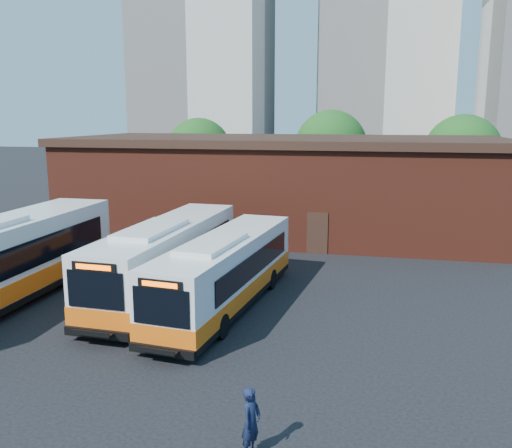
% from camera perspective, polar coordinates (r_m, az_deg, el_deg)
% --- Properties ---
extents(ground, '(220.00, 220.00, 0.00)m').
position_cam_1_polar(ground, '(19.02, -7.58, -12.88)').
color(ground, black).
extents(bus_west, '(2.93, 13.71, 3.72)m').
position_cam_1_polar(bus_west, '(24.87, -25.06, -3.93)').
color(bus_west, silver).
rests_on(bus_west, ground).
extents(bus_midwest, '(3.04, 12.25, 3.31)m').
position_cam_1_polar(bus_midwest, '(24.27, -9.35, -3.81)').
color(bus_midwest, silver).
rests_on(bus_midwest, ground).
extents(bus_mideast, '(3.52, 11.52, 3.10)m').
position_cam_1_polar(bus_mideast, '(22.28, -3.24, -5.30)').
color(bus_mideast, silver).
rests_on(bus_mideast, ground).
extents(transit_worker, '(0.55, 0.69, 1.68)m').
position_cam_1_polar(transit_worker, '(13.27, -0.51, -20.10)').
color(transit_worker, '#111833').
rests_on(transit_worker, ground).
extents(depot_building, '(28.60, 12.60, 6.40)m').
position_cam_1_polar(depot_building, '(37.05, 2.90, 4.27)').
color(depot_building, maroon).
rests_on(depot_building, ground).
extents(tree_west, '(6.00, 6.00, 7.65)m').
position_cam_1_polar(tree_west, '(50.98, -6.02, 7.70)').
color(tree_west, '#382314').
rests_on(tree_west, ground).
extents(tree_mid, '(6.56, 6.56, 8.36)m').
position_cam_1_polar(tree_mid, '(50.51, 7.87, 8.11)').
color(tree_mid, '#382314').
rests_on(tree_mid, ground).
extents(tree_east, '(6.24, 6.24, 7.96)m').
position_cam_1_polar(tree_east, '(47.86, 20.89, 7.02)').
color(tree_east, '#382314').
rests_on(tree_east, ground).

